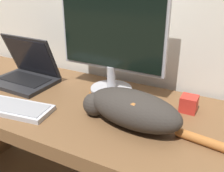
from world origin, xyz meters
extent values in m
cube|color=brown|center=(0.00, 0.31, 0.71)|extent=(1.76, 0.63, 0.06)
cylinder|color=#B2B2B7|center=(0.12, 0.48, 0.75)|extent=(0.20, 0.20, 0.02)
cylinder|color=#B2B2B7|center=(0.12, 0.48, 0.81)|extent=(0.04, 0.04, 0.11)
cube|color=#B2B2B7|center=(0.12, 0.48, 1.08)|extent=(0.51, 0.02, 0.46)
cube|color=black|center=(0.12, 0.47, 1.08)|extent=(0.49, 0.01, 0.43)
cube|color=#232326|center=(-0.32, 0.35, 0.75)|extent=(0.32, 0.24, 0.02)
cube|color=black|center=(-0.32, 0.36, 0.76)|extent=(0.26, 0.14, 0.00)
cube|color=#232326|center=(-0.32, 0.43, 0.86)|extent=(0.32, 0.10, 0.22)
cube|color=black|center=(-0.32, 0.42, 0.86)|extent=(0.28, 0.08, 0.19)
cube|color=#BCBCC1|center=(-0.17, 0.12, 0.75)|extent=(0.38, 0.18, 0.02)
cube|color=#939397|center=(-0.17, 0.12, 0.76)|extent=(0.35, 0.15, 0.00)
ellipsoid|color=#332D28|center=(0.34, 0.25, 0.80)|extent=(0.40, 0.22, 0.14)
ellipsoid|color=#AD662D|center=(0.36, 0.25, 0.84)|extent=(0.19, 0.15, 0.05)
sphere|color=#332D28|center=(0.17, 0.25, 0.78)|extent=(0.10, 0.10, 0.10)
cone|color=#AD662D|center=(0.15, 0.26, 0.82)|extent=(0.03, 0.03, 0.03)
cone|color=#AD662D|center=(0.19, 0.25, 0.82)|extent=(0.03, 0.03, 0.03)
cylinder|color=#AD662D|center=(0.58, 0.25, 0.75)|extent=(0.17, 0.05, 0.03)
cube|color=red|center=(0.50, 0.46, 0.77)|extent=(0.07, 0.07, 0.07)
camera|label=1|loc=(0.66, -0.54, 1.28)|focal=42.00mm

